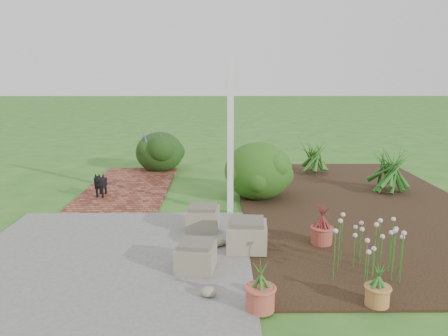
{
  "coord_description": "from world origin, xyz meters",
  "views": [
    {
      "loc": [
        0.14,
        -6.8,
        2.25
      ],
      "look_at": [
        0.2,
        0.4,
        0.7
      ],
      "focal_mm": 35.0,
      "sensor_mm": 36.0,
      "label": 1
    }
  ],
  "objects_px": {
    "black_dog": "(100,183)",
    "stone_trough_near": "(196,257)",
    "cream_ceramic_urn": "(162,160)",
    "evergreen_shrub": "(258,169)"
  },
  "relations": [
    {
      "from": "black_dog",
      "to": "stone_trough_near",
      "type": "bearing_deg",
      "value": -58.63
    },
    {
      "from": "cream_ceramic_urn",
      "to": "evergreen_shrub",
      "type": "height_order",
      "value": "evergreen_shrub"
    },
    {
      "from": "stone_trough_near",
      "to": "evergreen_shrub",
      "type": "relative_size",
      "value": 0.35
    },
    {
      "from": "cream_ceramic_urn",
      "to": "evergreen_shrub",
      "type": "xyz_separation_m",
      "value": [
        2.1,
        -2.52,
        0.32
      ]
    },
    {
      "from": "stone_trough_near",
      "to": "cream_ceramic_urn",
      "type": "xyz_separation_m",
      "value": [
        -1.12,
        5.58,
        0.05
      ]
    },
    {
      "from": "stone_trough_near",
      "to": "black_dog",
      "type": "height_order",
      "value": "black_dog"
    },
    {
      "from": "stone_trough_near",
      "to": "evergreen_shrub",
      "type": "height_order",
      "value": "evergreen_shrub"
    },
    {
      "from": "black_dog",
      "to": "cream_ceramic_urn",
      "type": "height_order",
      "value": "black_dog"
    },
    {
      "from": "stone_trough_near",
      "to": "evergreen_shrub",
      "type": "xyz_separation_m",
      "value": [
        0.98,
        3.06,
        0.37
      ]
    },
    {
      "from": "black_dog",
      "to": "cream_ceramic_urn",
      "type": "bearing_deg",
      "value": 71.52
    }
  ]
}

